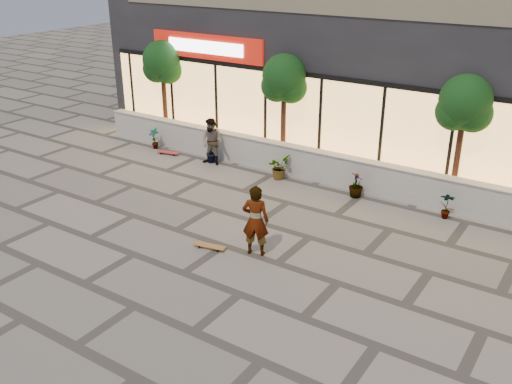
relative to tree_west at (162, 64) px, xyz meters
The scene contains 15 objects.
ground 12.21m from the tree_west, 40.55° to the right, with size 80.00×80.00×0.00m, color gray.
planter_wall 9.36m from the tree_west, ahead, with size 22.00×0.42×1.04m.
retail_building 10.27m from the tree_west, 28.00° to the left, with size 24.00×9.17×8.50m.
shrub_a 2.91m from the tree_west, 68.20° to the right, with size 0.43×0.29×0.81m, color #133E17.
shrub_b 4.37m from the tree_west, 20.75° to the right, with size 0.45×0.36×0.81m, color #133E17.
shrub_c 6.74m from the tree_west, 11.58° to the right, with size 0.73×0.63×0.81m, color #133E17.
shrub_d 9.35m from the tree_west, ahead, with size 0.45×0.45×0.81m, color #133E17.
shrub_e 12.05m from the tree_west, ahead, with size 0.43×0.29×0.81m, color #133E17.
tree_west is the anchor object (origin of this frame).
tree_midwest 5.50m from the tree_west, ahead, with size 1.60×1.50×3.92m.
tree_mideast 11.50m from the tree_west, ahead, with size 1.60×1.50×3.92m.
skater_center 10.40m from the tree_west, 35.73° to the right, with size 0.68×0.44×1.86m, color silver.
skater_left 4.27m from the tree_west, 22.27° to the right, with size 0.82×0.64×1.68m, color tan.
skateboard_center 10.04m from the tree_west, 41.86° to the right, with size 0.89×0.38×0.10m.
skateboard_left 3.55m from the tree_west, 47.33° to the right, with size 0.88×0.41×0.10m.
Camera 1 is at (6.28, -8.84, 7.17)m, focal length 40.00 mm.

